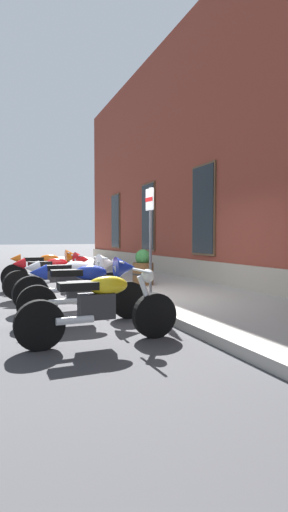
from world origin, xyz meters
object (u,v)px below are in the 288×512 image
motorcycle_red_sport (56,273)px  barrel_planter (143,269)px  parking_sign (150,225)px  motorcycle_yellow_naked (102,307)px  motorcycle_white_sport (76,279)px  motorcycle_blue_sport (90,286)px  motorcycle_orange_sport (48,268)px

motorcycle_red_sport → barrel_planter: barrel_planter is taller
parking_sign → motorcycle_yellow_naked: bearing=-33.7°
motorcycle_white_sport → barrel_planter: 2.74m
parking_sign → barrel_planter: parking_sign is taller
motorcycle_white_sport → parking_sign: (-0.04, 1.54, 1.03)m
motorcycle_red_sport → motorcycle_blue_sport: 2.77m
motorcycle_orange_sport → motorcycle_blue_sport: bearing=1.0°
motorcycle_red_sport → motorcycle_yellow_naked: bearing=-1.1°
motorcycle_yellow_naked → barrel_planter: 4.95m
motorcycle_red_sport → parking_sign: bearing=48.9°
motorcycle_red_sport → motorcycle_yellow_naked: motorcycle_red_sport is taller
motorcycle_orange_sport → motorcycle_red_sport: motorcycle_orange_sport is taller
motorcycle_blue_sport → motorcycle_white_sport: bearing=177.8°
motorcycle_yellow_naked → parking_sign: bearing=146.3°
motorcycle_yellow_naked → motorcycle_blue_sport: bearing=172.8°
barrel_planter → motorcycle_orange_sport: bearing=-117.0°
motorcycle_orange_sport → motorcycle_yellow_naked: motorcycle_orange_sport is taller
motorcycle_orange_sport → motorcycle_white_sport: 2.91m
motorcycle_orange_sport → motorcycle_yellow_naked: (5.50, -0.10, -0.09)m
motorcycle_orange_sport → barrel_planter: bearing=63.0°
motorcycle_yellow_naked → barrel_planter: size_ratio=2.34×
motorcycle_orange_sport → barrel_planter: barrel_planter is taller
barrel_planter → motorcycle_yellow_naked: bearing=-27.6°
motorcycle_orange_sport → motorcycle_white_sport: size_ratio=0.99×
motorcycle_red_sport → motorcycle_yellow_naked: 4.11m
parking_sign → barrel_planter: (-1.75, 0.54, -1.05)m
motorcycle_yellow_naked → parking_sign: (-2.64, 1.76, 1.12)m
motorcycle_yellow_naked → barrel_planter: (-4.39, 2.30, 0.07)m
motorcycle_yellow_naked → parking_sign: 3.37m
motorcycle_blue_sport → motorcycle_yellow_naked: size_ratio=0.99×
barrel_planter → motorcycle_blue_sport: bearing=-34.9°
motorcycle_white_sport → motorcycle_yellow_naked: 2.61m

